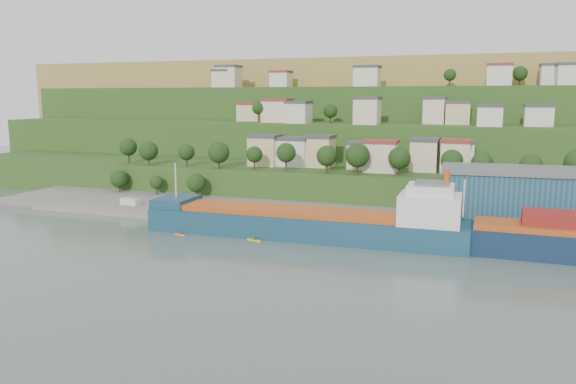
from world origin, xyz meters
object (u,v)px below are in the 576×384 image
at_px(warehouse, 509,195).
at_px(caravan, 130,203).
at_px(cargo_ship_near, 312,225).
at_px(kayak_orange, 180,234).

bearing_deg(warehouse, caravan, -176.44).
xyz_separation_m(cargo_ship_near, warehouse, (41.52, 22.37, 5.47)).
bearing_deg(caravan, kayak_orange, -27.70).
relative_size(warehouse, caravan, 5.84).
bearing_deg(kayak_orange, cargo_ship_near, 23.82).
bearing_deg(caravan, cargo_ship_near, -3.74).
bearing_deg(kayak_orange, caravan, 154.35).
relative_size(warehouse, kayak_orange, 10.66).
distance_m(warehouse, caravan, 97.69).
bearing_deg(warehouse, cargo_ship_near, -154.83).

